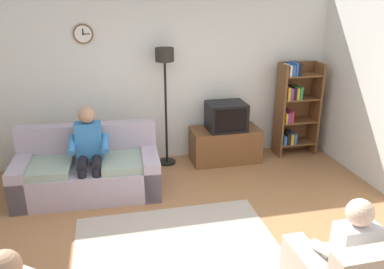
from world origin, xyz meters
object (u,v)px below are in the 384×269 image
person_in_right_armchair (347,249)px  couch (89,172)px  person_on_couch (89,148)px  tv (226,116)px  floor_lamp (165,75)px  tv_stand (225,145)px  bookshelf (294,107)px

person_in_right_armchair → couch: bearing=129.7°
couch → person_on_couch: size_ratio=1.56×
tv → floor_lamp: 1.17m
tv → person_in_right_armchair: 3.26m
tv_stand → person_in_right_armchair: size_ratio=0.98×
tv_stand → bookshelf: bearing=3.3°
bookshelf → person_on_couch: 3.42m
tv → floor_lamp: floor_lamp is taller
couch → bookshelf: size_ratio=1.23×
couch → tv: bearing=16.2°
tv_stand → floor_lamp: (-0.95, 0.10, 1.18)m
tv → person_in_right_armchair: bearing=-89.4°
tv_stand → bookshelf: size_ratio=0.70×
bookshelf → person_in_right_armchair: bookshelf is taller
couch → floor_lamp: size_ratio=1.05×
couch → tv: tv is taller
couch → floor_lamp: 1.81m
couch → floor_lamp: bearing=31.9°
tv_stand → tv: (-0.00, -0.02, 0.49)m
tv → couch: bearing=-163.8°
couch → person_on_couch: (0.04, -0.11, 0.39)m
tv → person_on_couch: (-2.10, -0.73, -0.07)m
bookshelf → person_in_right_armchair: 3.55m
person_in_right_armchair → tv: bearing=90.6°
person_on_couch → person_in_right_armchair: person_on_couch is taller
tv → person_in_right_armchair: person_in_right_armchair is taller
person_in_right_armchair → tv_stand: bearing=90.6°
floor_lamp → person_in_right_armchair: size_ratio=1.65×
tv_stand → person_on_couch: (-2.10, -0.76, 0.42)m
couch → tv_stand: bearing=16.8°
tv_stand → couch: bearing=-163.2°
tv_stand → tv: bearing=-90.0°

